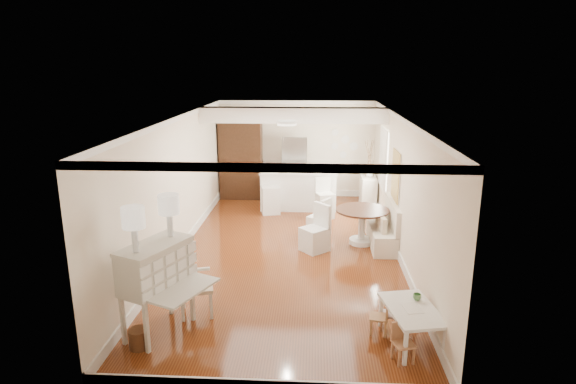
# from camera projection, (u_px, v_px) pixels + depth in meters

# --- Properties ---
(room) EXTENTS (9.00, 9.04, 2.82)m
(room) POSITION_uv_depth(u_px,v_px,m) (291.00, 156.00, 9.87)
(room) COLOR brown
(room) RESTS_ON ground
(secretary_bureau) EXTENTS (1.43, 1.44, 1.38)m
(secretary_bureau) POSITION_uv_depth(u_px,v_px,m) (158.00, 289.00, 6.89)
(secretary_bureau) COLOR silver
(secretary_bureau) RESTS_ON ground
(gustavian_armchair) EXTENTS (0.66, 0.66, 0.96)m
(gustavian_armchair) POSITION_uv_depth(u_px,v_px,m) (196.00, 285.00, 7.46)
(gustavian_armchair) COLOR silver
(gustavian_armchair) RESTS_ON ground
(wicker_basket) EXTENTS (0.31, 0.31, 0.28)m
(wicker_basket) POSITION_uv_depth(u_px,v_px,m) (139.00, 339.00, 6.63)
(wicker_basket) COLOR #57321B
(wicker_basket) RESTS_ON ground
(kids_table) EXTENTS (0.85, 1.18, 0.54)m
(kids_table) POSITION_uv_depth(u_px,v_px,m) (411.00, 326.00, 6.71)
(kids_table) COLOR white
(kids_table) RESTS_ON ground
(kids_chair_a) EXTENTS (0.30, 0.30, 0.54)m
(kids_chair_a) POSITION_uv_depth(u_px,v_px,m) (379.00, 316.00, 6.95)
(kids_chair_a) COLOR #AD7B4F
(kids_chair_a) RESTS_ON ground
(kids_chair_b) EXTENTS (0.28, 0.28, 0.50)m
(kids_chair_b) POSITION_uv_depth(u_px,v_px,m) (389.00, 314.00, 7.08)
(kids_chair_b) COLOR #B27851
(kids_chair_b) RESTS_ON ground
(kids_chair_c) EXTENTS (0.32, 0.32, 0.54)m
(kids_chair_c) POSITION_uv_depth(u_px,v_px,m) (404.00, 343.00, 6.29)
(kids_chair_c) COLOR #B67A53
(kids_chair_c) RESTS_ON ground
(banquette) EXTENTS (0.52, 1.60, 0.98)m
(banquette) POSITION_uv_depth(u_px,v_px,m) (382.00, 224.00, 10.32)
(banquette) COLOR silver
(banquette) RESTS_ON ground
(dining_table) EXTENTS (1.38, 1.38, 0.78)m
(dining_table) POSITION_uv_depth(u_px,v_px,m) (362.00, 226.00, 10.44)
(dining_table) COLOR #472417
(dining_table) RESTS_ON ground
(slip_chair_near) EXTENTS (0.68, 0.68, 1.00)m
(slip_chair_near) POSITION_uv_depth(u_px,v_px,m) (315.00, 228.00, 10.01)
(slip_chair_near) COLOR white
(slip_chair_near) RESTS_ON ground
(slip_chair_far) EXTENTS (0.59, 0.58, 0.88)m
(slip_chair_far) POSITION_uv_depth(u_px,v_px,m) (319.00, 216.00, 10.98)
(slip_chair_far) COLOR white
(slip_chair_far) RESTS_ON ground
(breakfast_counter) EXTENTS (2.05, 0.65, 1.03)m
(breakfast_counter) POSITION_uv_depth(u_px,v_px,m) (298.00, 191.00, 12.92)
(breakfast_counter) COLOR white
(breakfast_counter) RESTS_ON ground
(bar_stool_left) EXTENTS (0.55, 0.55, 1.14)m
(bar_stool_left) POSITION_uv_depth(u_px,v_px,m) (270.00, 192.00, 12.55)
(bar_stool_left) COLOR white
(bar_stool_left) RESTS_ON ground
(bar_stool_right) EXTENTS (0.52, 0.52, 1.02)m
(bar_stool_right) POSITION_uv_depth(u_px,v_px,m) (325.00, 198.00, 12.20)
(bar_stool_right) COLOR white
(bar_stool_right) RESTS_ON ground
(pantry_cabinet) EXTENTS (1.20, 0.60, 2.30)m
(pantry_cabinet) POSITION_uv_depth(u_px,v_px,m) (241.00, 159.00, 13.90)
(pantry_cabinet) COLOR #381E11
(pantry_cabinet) RESTS_ON ground
(fridge) EXTENTS (0.75, 0.65, 1.80)m
(fridge) POSITION_uv_depth(u_px,v_px,m) (307.00, 168.00, 13.83)
(fridge) COLOR silver
(fridge) RESTS_ON ground
(sideboard) EXTENTS (0.39, 0.89, 0.85)m
(sideboard) POSITION_uv_depth(u_px,v_px,m) (368.00, 192.00, 13.17)
(sideboard) COLOR silver
(sideboard) RESTS_ON ground
(pencil_cup) EXTENTS (0.15, 0.15, 0.09)m
(pencil_cup) POSITION_uv_depth(u_px,v_px,m) (417.00, 297.00, 6.86)
(pencil_cup) COLOR #5A9255
(pencil_cup) RESTS_ON kids_table
(branch_vase) EXTENTS (0.24, 0.24, 0.21)m
(branch_vase) POSITION_uv_depth(u_px,v_px,m) (369.00, 173.00, 13.00)
(branch_vase) COLOR white
(branch_vase) RESTS_ON sideboard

